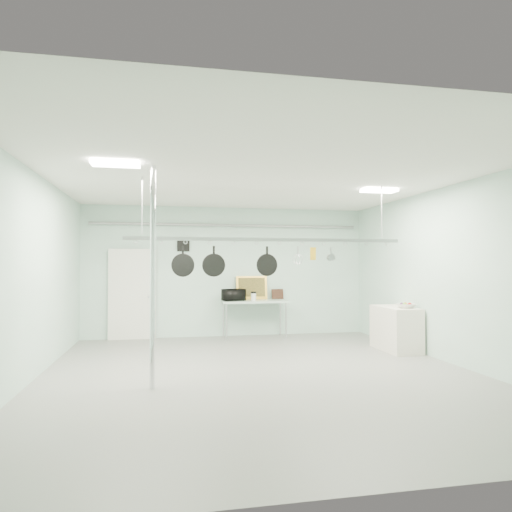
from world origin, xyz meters
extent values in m
plane|color=gray|center=(0.00, 0.00, 0.00)|extent=(8.00, 8.00, 0.00)
cube|color=silver|center=(0.00, 0.00, 3.19)|extent=(7.00, 8.00, 0.02)
cube|color=silver|center=(0.00, 3.99, 1.60)|extent=(7.00, 0.02, 3.20)
cube|color=silver|center=(3.49, 0.00, 1.60)|extent=(0.02, 8.00, 3.20)
cube|color=silver|center=(-2.30, 3.94, 1.05)|extent=(1.10, 0.10, 2.20)
cube|color=black|center=(-1.10, 3.97, 2.25)|extent=(0.30, 0.04, 0.30)
cylinder|color=gray|center=(0.00, 3.90, 2.75)|extent=(6.60, 0.07, 0.07)
cylinder|color=silver|center=(-1.70, -0.60, 1.60)|extent=(0.08, 0.08, 3.20)
cube|color=#9DB9A8|center=(0.60, 3.60, 0.88)|extent=(1.60, 0.70, 0.05)
cylinder|color=#B7B7BC|center=(-0.12, 3.32, 0.43)|extent=(0.04, 0.04, 0.86)
cylinder|color=#B7B7BC|center=(-0.12, 3.88, 0.43)|extent=(0.04, 0.04, 0.86)
cylinder|color=#B7B7BC|center=(1.32, 3.32, 0.43)|extent=(0.04, 0.04, 0.86)
cylinder|color=#B7B7BC|center=(1.32, 3.88, 0.43)|extent=(0.04, 0.04, 0.86)
cube|color=silver|center=(3.15, 1.40, 0.45)|extent=(0.60, 1.20, 0.90)
cube|color=#B7B7BC|center=(0.20, 0.30, 2.20)|extent=(4.80, 0.06, 0.06)
cylinder|color=#B7B7BC|center=(-1.90, 0.30, 2.70)|extent=(0.02, 0.02, 0.94)
cylinder|color=#B7B7BC|center=(2.30, 0.30, 2.70)|extent=(0.02, 0.02, 0.94)
cube|color=white|center=(-2.20, -0.80, 3.16)|extent=(0.65, 0.30, 0.05)
cube|color=white|center=(2.40, 0.60, 3.16)|extent=(0.65, 0.30, 0.05)
imported|color=black|center=(0.09, 3.57, 1.05)|extent=(0.58, 0.47, 0.28)
cylinder|color=silver|center=(0.55, 3.45, 1.00)|extent=(0.16, 0.16, 0.18)
cube|color=gold|center=(0.59, 3.90, 1.20)|extent=(0.78, 0.14, 0.58)
cube|color=black|center=(1.25, 3.90, 1.03)|extent=(0.31, 0.11, 0.25)
imported|color=silver|center=(3.22, 1.11, 0.94)|extent=(0.44, 0.44, 0.09)
camera|label=1|loc=(-1.51, -7.29, 1.77)|focal=32.00mm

